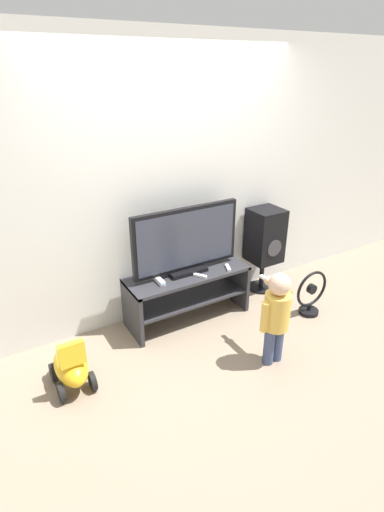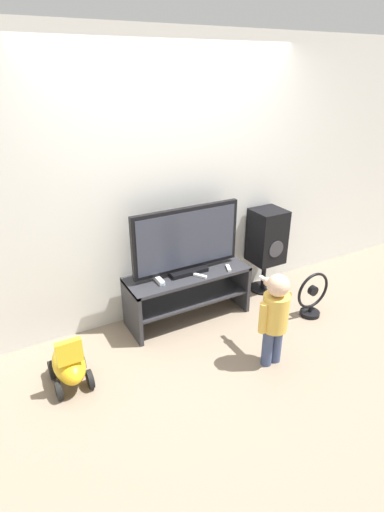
% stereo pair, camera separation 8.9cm
% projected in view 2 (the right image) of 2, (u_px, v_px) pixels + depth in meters
% --- Properties ---
extents(ground_plane, '(16.00, 16.00, 0.00)m').
position_uv_depth(ground_plane, '(199.00, 328.00, 3.86)').
color(ground_plane, gray).
extents(wall_back, '(10.00, 0.06, 2.60)m').
position_uv_depth(wall_back, '(172.00, 184.00, 3.72)').
color(wall_back, silver).
rests_on(wall_back, ground_plane).
extents(tv_stand, '(1.21, 0.44, 0.51)m').
position_uv_depth(tv_stand, '(188.00, 288.00, 3.89)').
color(tv_stand, '#2D2D33').
rests_on(tv_stand, ground_plane).
extents(television, '(1.08, 0.20, 0.65)m').
position_uv_depth(television, '(186.00, 241.00, 3.70)').
color(television, black).
rests_on(television, tv_stand).
extents(game_console, '(0.05, 0.20, 0.04)m').
position_uv_depth(game_console, '(158.00, 280.00, 3.65)').
color(game_console, white).
rests_on(game_console, tv_stand).
extents(remote_primary, '(0.08, 0.13, 0.03)m').
position_uv_depth(remote_primary, '(228.00, 268.00, 3.88)').
color(remote_primary, white).
rests_on(remote_primary, tv_stand).
extents(remote_secondary, '(0.10, 0.13, 0.03)m').
position_uv_depth(remote_secondary, '(200.00, 276.00, 3.74)').
color(remote_secondary, white).
rests_on(remote_secondary, tv_stand).
extents(child, '(0.32, 0.48, 0.84)m').
position_uv_depth(child, '(275.00, 312.00, 3.22)').
color(child, '#3F4C72').
rests_on(child, ground_plane).
extents(speaker_tower, '(0.33, 0.33, 0.94)m').
position_uv_depth(speaker_tower, '(267.00, 238.00, 4.28)').
color(speaker_tower, black).
rests_on(speaker_tower, ground_plane).
extents(floor_fan, '(0.39, 0.20, 0.48)m').
position_uv_depth(floor_fan, '(312.00, 296.00, 3.98)').
color(floor_fan, black).
rests_on(floor_fan, ground_plane).
extents(ride_on_toy, '(0.28, 0.46, 0.48)m').
position_uv_depth(ride_on_toy, '(69.00, 364.00, 3.12)').
color(ride_on_toy, gold).
rests_on(ride_on_toy, ground_plane).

